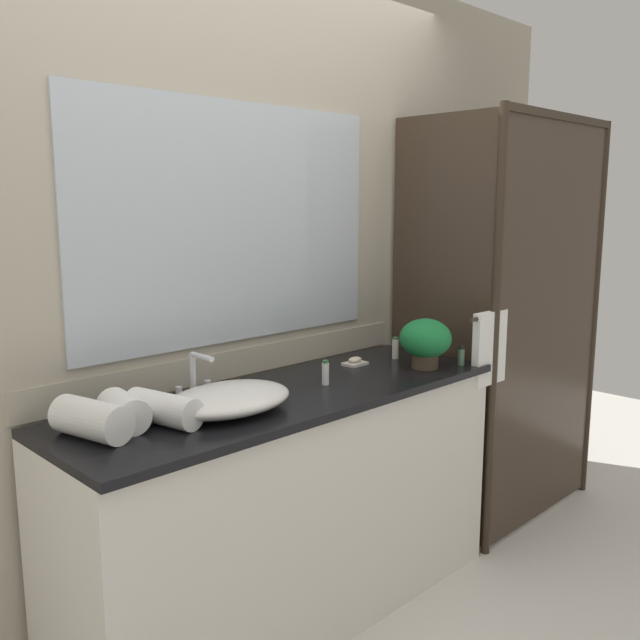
% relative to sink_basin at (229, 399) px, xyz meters
% --- Properties ---
extents(ground_plane, '(8.00, 8.00, 0.00)m').
position_rel_sink_basin_xyz_m(ground_plane, '(0.31, 0.04, -0.94)').
color(ground_plane, silver).
extents(wall_back_with_mirror, '(4.40, 0.06, 2.60)m').
position_rel_sink_basin_xyz_m(wall_back_with_mirror, '(0.31, 0.38, 0.36)').
color(wall_back_with_mirror, '#B2A893').
rests_on(wall_back_with_mirror, ground_plane).
extents(vanity_cabinet, '(1.80, 0.58, 0.90)m').
position_rel_sink_basin_xyz_m(vanity_cabinet, '(0.31, 0.05, -0.49)').
color(vanity_cabinet, silver).
rests_on(vanity_cabinet, ground_plane).
extents(shower_enclosure, '(1.20, 0.59, 2.00)m').
position_rel_sink_basin_xyz_m(shower_enclosure, '(1.59, -0.15, 0.08)').
color(shower_enclosure, '#2D2319').
rests_on(shower_enclosure, ground_plane).
extents(sink_basin, '(0.45, 0.32, 0.09)m').
position_rel_sink_basin_xyz_m(sink_basin, '(0.00, 0.00, 0.00)').
color(sink_basin, white).
rests_on(sink_basin, vanity_cabinet).
extents(faucet, '(0.17, 0.14, 0.17)m').
position_rel_sink_basin_xyz_m(faucet, '(0.00, 0.20, 0.01)').
color(faucet, silver).
rests_on(faucet, vanity_cabinet).
extents(potted_plant, '(0.22, 0.22, 0.21)m').
position_rel_sink_basin_xyz_m(potted_plant, '(0.96, -0.08, 0.07)').
color(potted_plant, '#473828').
rests_on(potted_plant, vanity_cabinet).
extents(soap_dish, '(0.10, 0.07, 0.04)m').
position_rel_sink_basin_xyz_m(soap_dish, '(0.79, 0.16, -0.03)').
color(soap_dish, silver).
rests_on(soap_dish, vanity_cabinet).
extents(amenity_bottle_shampoo, '(0.03, 0.03, 0.10)m').
position_rel_sink_basin_xyz_m(amenity_bottle_shampoo, '(1.01, 0.12, 0.00)').
color(amenity_bottle_shampoo, silver).
rests_on(amenity_bottle_shampoo, vanity_cabinet).
extents(amenity_bottle_lotion, '(0.03, 0.03, 0.10)m').
position_rel_sink_basin_xyz_m(amenity_bottle_lotion, '(0.47, 0.02, 0.00)').
color(amenity_bottle_lotion, white).
rests_on(amenity_bottle_lotion, vanity_cabinet).
extents(amenity_bottle_conditioner, '(0.03, 0.03, 0.09)m').
position_rel_sink_basin_xyz_m(amenity_bottle_conditioner, '(1.11, -0.16, -0.00)').
color(amenity_bottle_conditioner, '#4C7056').
rests_on(amenity_bottle_conditioner, vanity_cabinet).
extents(rolled_towel_near_edge, '(0.17, 0.27, 0.12)m').
position_rel_sink_basin_xyz_m(rolled_towel_near_edge, '(-0.45, 0.08, 0.01)').
color(rolled_towel_near_edge, white).
rests_on(rolled_towel_near_edge, vanity_cabinet).
extents(rolled_towel_middle, '(0.14, 0.20, 0.11)m').
position_rel_sink_basin_xyz_m(rolled_towel_middle, '(-0.34, 0.09, 0.01)').
color(rolled_towel_middle, white).
rests_on(rolled_towel_middle, vanity_cabinet).
extents(rolled_towel_far_edge, '(0.15, 0.27, 0.10)m').
position_rel_sink_basin_xyz_m(rolled_towel_far_edge, '(-0.23, 0.05, 0.01)').
color(rolled_towel_far_edge, white).
rests_on(rolled_towel_far_edge, vanity_cabinet).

